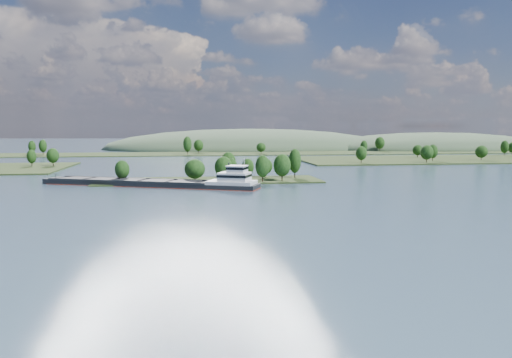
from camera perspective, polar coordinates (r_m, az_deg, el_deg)
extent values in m
plane|color=#334658|center=(166.50, -4.41, -2.49)|extent=(1800.00, 1800.00, 0.00)
cube|color=#223015|center=(225.93, -5.35, -0.24)|extent=(100.00, 30.00, 1.20)
cylinder|color=black|center=(217.38, 0.76, 0.20)|extent=(0.50, 0.50, 3.80)
ellipsoid|color=black|center=(216.94, 0.76, 1.47)|extent=(6.38, 6.38, 9.77)
cylinder|color=black|center=(237.12, -3.17, 0.70)|extent=(0.50, 0.50, 3.93)
ellipsoid|color=black|center=(236.71, -3.18, 1.90)|extent=(7.22, 7.22, 10.09)
cylinder|color=black|center=(218.02, -3.73, 0.18)|extent=(0.50, 0.50, 3.61)
ellipsoid|color=black|center=(217.60, -3.74, 1.38)|extent=(7.79, 7.79, 9.28)
cylinder|color=black|center=(230.67, -2.82, 0.44)|extent=(0.50, 0.50, 3.08)
ellipsoid|color=black|center=(230.32, -2.83, 1.41)|extent=(5.46, 5.46, 7.91)
cylinder|color=black|center=(215.33, -7.00, 0.03)|extent=(0.50, 0.50, 3.31)
ellipsoid|color=black|center=(214.93, -7.01, 1.15)|extent=(8.86, 8.86, 8.50)
cylinder|color=black|center=(222.52, -15.02, 0.04)|extent=(0.50, 0.50, 3.13)
ellipsoid|color=black|center=(222.15, -15.05, 1.07)|extent=(6.28, 6.28, 8.06)
cylinder|color=black|center=(230.90, -0.94, 0.45)|extent=(0.50, 0.50, 3.03)
ellipsoid|color=black|center=(230.56, -0.94, 1.40)|extent=(5.70, 5.70, 7.80)
cylinder|color=black|center=(234.68, 4.45, 0.70)|extent=(0.50, 0.50, 4.46)
ellipsoid|color=black|center=(234.22, 4.47, 2.08)|extent=(5.96, 5.96, 11.48)
cylinder|color=black|center=(220.90, 2.99, 0.30)|extent=(0.50, 0.50, 3.91)
ellipsoid|color=black|center=(220.46, 3.00, 1.59)|extent=(7.82, 7.82, 10.07)
cylinder|color=black|center=(235.85, 1.03, 0.56)|extent=(0.50, 0.50, 3.00)
ellipsoid|color=black|center=(235.52, 1.03, 1.49)|extent=(7.32, 7.32, 7.71)
cylinder|color=black|center=(325.79, -22.17, 1.72)|extent=(0.50, 0.50, 3.51)
ellipsoid|color=black|center=(325.52, -22.20, 2.50)|extent=(7.29, 7.29, 9.03)
cylinder|color=black|center=(329.06, -24.24, 1.65)|extent=(0.50, 0.50, 3.25)
ellipsoid|color=black|center=(328.81, -24.27, 2.36)|extent=(5.49, 5.49, 8.35)
cube|color=#223015|center=(420.45, 26.92, 2.04)|extent=(320.00, 90.00, 1.60)
cylinder|color=black|center=(332.35, 11.93, 2.12)|extent=(0.50, 0.50, 3.58)
ellipsoid|color=black|center=(332.07, 11.95, 2.90)|extent=(7.19, 7.19, 9.20)
cylinder|color=black|center=(464.97, 27.26, 2.67)|extent=(0.50, 0.50, 3.60)
cylinder|color=black|center=(385.14, 24.34, 2.22)|extent=(0.50, 0.50, 3.43)
ellipsoid|color=black|center=(384.91, 24.37, 2.87)|extent=(8.58, 8.58, 8.83)
cylinder|color=black|center=(347.19, 18.92, 2.10)|extent=(0.50, 0.50, 3.80)
ellipsoid|color=black|center=(346.92, 18.94, 2.90)|extent=(8.47, 8.47, 9.76)
cylinder|color=black|center=(364.24, 19.53, 2.25)|extent=(0.50, 0.50, 3.76)
ellipsoid|color=black|center=(363.99, 19.56, 3.00)|extent=(6.61, 6.61, 9.67)
cylinder|color=black|center=(401.96, 17.97, 2.59)|extent=(0.50, 0.50, 3.19)
ellipsoid|color=black|center=(401.75, 17.99, 3.16)|extent=(7.63, 7.63, 8.20)
cylinder|color=black|center=(452.63, 26.51, 2.66)|extent=(0.50, 0.50, 4.07)
ellipsoid|color=black|center=(452.41, 26.54, 3.31)|extent=(6.43, 6.43, 10.46)
cube|color=#223015|center=(445.15, -6.64, 2.84)|extent=(900.00, 60.00, 1.20)
cylinder|color=black|center=(462.95, -24.20, 2.79)|extent=(0.50, 0.50, 3.93)
ellipsoid|color=black|center=(462.74, -24.23, 3.41)|extent=(6.03, 6.03, 10.10)
cylinder|color=black|center=(452.69, 12.22, 3.11)|extent=(0.50, 0.50, 3.80)
ellipsoid|color=black|center=(452.47, 12.24, 3.73)|extent=(6.18, 6.18, 9.77)
cylinder|color=black|center=(450.53, -6.57, 3.21)|extent=(0.50, 0.50, 3.99)
ellipsoid|color=black|center=(450.31, -6.58, 3.86)|extent=(8.61, 8.61, 10.26)
cylinder|color=black|center=(495.66, 13.95, 3.36)|extent=(0.50, 0.50, 4.57)
ellipsoid|color=black|center=(495.44, 13.96, 4.03)|extent=(9.24, 9.24, 11.74)
cylinder|color=black|center=(458.05, -23.15, 2.83)|extent=(0.50, 0.50, 4.24)
ellipsoid|color=black|center=(457.82, -23.18, 3.50)|extent=(6.54, 6.54, 10.91)
cylinder|color=black|center=(440.25, 0.59, 3.13)|extent=(0.50, 0.50, 3.16)
ellipsoid|color=black|center=(440.07, 0.59, 3.65)|extent=(8.38, 8.38, 8.13)
cylinder|color=black|center=(427.29, -7.83, 3.11)|extent=(0.50, 0.50, 5.09)
ellipsoid|color=black|center=(427.01, -7.84, 3.98)|extent=(7.18, 7.18, 13.08)
ellipsoid|color=#3B5037|center=(581.42, 19.79, 3.27)|extent=(260.00, 140.00, 36.00)
ellipsoid|color=#3B5037|center=(549.39, -0.60, 3.49)|extent=(320.00, 160.00, 44.00)
cube|color=black|center=(211.25, -12.02, -0.63)|extent=(89.06, 46.62, 2.53)
cube|color=maroon|center=(211.31, -12.02, -0.77)|extent=(89.36, 46.92, 0.29)
cube|color=black|center=(220.31, -13.49, 0.03)|extent=(65.71, 28.36, 0.92)
cube|color=black|center=(210.56, -14.96, -0.28)|extent=(65.71, 28.36, 0.92)
cube|color=black|center=(215.44, -14.21, -0.17)|extent=(67.47, 36.55, 0.34)
cube|color=black|center=(228.83, -19.73, 0.10)|extent=(13.21, 12.72, 0.40)
cube|color=black|center=(221.85, -17.05, 0.02)|extent=(13.21, 12.72, 0.40)
cube|color=black|center=(215.40, -14.21, -0.08)|extent=(13.21, 12.72, 0.40)
cube|color=black|center=(209.51, -11.19, -0.17)|extent=(13.21, 12.72, 0.40)
cube|color=black|center=(204.23, -8.01, -0.28)|extent=(13.21, 12.72, 0.40)
cube|color=black|center=(236.05, -22.13, -0.14)|extent=(7.23, 10.86, 2.30)
cylinder|color=black|center=(235.20, -21.92, 0.24)|extent=(0.36, 0.36, 2.53)
cube|color=silver|center=(197.37, -2.79, -0.39)|extent=(21.24, 17.36, 1.38)
cube|color=silver|center=(196.78, -2.48, 0.26)|extent=(14.17, 12.96, 3.45)
cube|color=black|center=(196.73, -2.48, 0.39)|extent=(14.48, 13.26, 1.03)
cube|color=silver|center=(196.15, -2.16, 1.12)|extent=(9.05, 9.05, 2.53)
cube|color=black|center=(196.11, -2.16, 1.25)|extent=(9.35, 9.35, 0.92)
cube|color=silver|center=(196.04, -2.16, 1.52)|extent=(9.65, 9.65, 0.23)
cylinder|color=silver|center=(195.10, -1.36, 1.91)|extent=(0.30, 0.30, 2.99)
cylinder|color=black|center=(200.70, -3.12, 1.69)|extent=(0.75, 0.75, 1.38)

